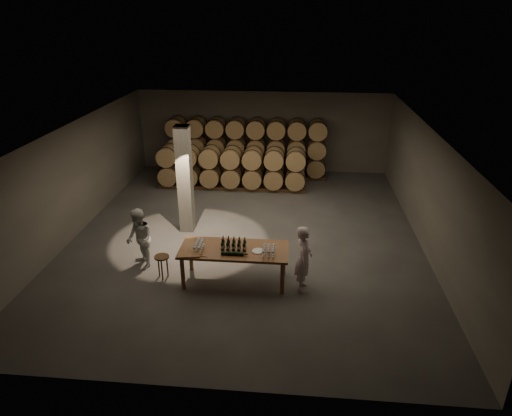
# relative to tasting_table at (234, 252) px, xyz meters

# --- Properties ---
(room) EXTENTS (12.00, 12.00, 12.00)m
(room) POSITION_rel_tasting_table_xyz_m (-1.80, 2.70, 0.80)
(room) COLOR #4C4947
(room) RESTS_ON ground
(tasting_table) EXTENTS (2.60, 1.10, 0.90)m
(tasting_table) POSITION_rel_tasting_table_xyz_m (0.00, 0.00, 0.00)
(tasting_table) COLOR brown
(tasting_table) RESTS_ON ground
(barrel_stack_back) EXTENTS (6.26, 0.95, 2.31)m
(barrel_stack_back) POSITION_rel_tasting_table_xyz_m (-0.57, 7.70, 0.40)
(barrel_stack_back) COLOR #50321B
(barrel_stack_back) RESTS_ON ground
(barrel_stack_front) EXTENTS (5.48, 0.95, 1.57)m
(barrel_stack_front) POSITION_rel_tasting_table_xyz_m (-0.96, 6.30, 0.03)
(barrel_stack_front) COLOR #50321B
(barrel_stack_front) RESTS_ON ground
(bottle_cluster) EXTENTS (0.60, 0.23, 0.30)m
(bottle_cluster) POSITION_rel_tasting_table_xyz_m (-0.01, -0.03, 0.21)
(bottle_cluster) COLOR black
(bottle_cluster) RESTS_ON tasting_table
(lying_bottles) EXTENTS (0.63, 0.08, 0.08)m
(lying_bottles) POSITION_rel_tasting_table_xyz_m (0.01, -0.31, 0.15)
(lying_bottles) COLOR black
(lying_bottles) RESTS_ON tasting_table
(glass_cluster_left) EXTENTS (0.20, 0.53, 0.17)m
(glass_cluster_left) POSITION_rel_tasting_table_xyz_m (-0.84, -0.06, 0.23)
(glass_cluster_left) COLOR silver
(glass_cluster_left) RESTS_ON tasting_table
(glass_cluster_right) EXTENTS (0.30, 0.41, 0.16)m
(glass_cluster_right) POSITION_rel_tasting_table_xyz_m (0.84, -0.14, 0.22)
(glass_cluster_right) COLOR silver
(glass_cluster_right) RESTS_ON tasting_table
(plate) EXTENTS (0.29, 0.29, 0.02)m
(plate) POSITION_rel_tasting_table_xyz_m (0.58, -0.08, 0.11)
(plate) COLOR white
(plate) RESTS_ON tasting_table
(notebook_near) EXTENTS (0.31, 0.27, 0.03)m
(notebook_near) POSITION_rel_tasting_table_xyz_m (-0.89, -0.42, 0.12)
(notebook_near) COLOR brown
(notebook_near) RESTS_ON tasting_table
(notebook_corner) EXTENTS (0.29, 0.34, 0.03)m
(notebook_corner) POSITION_rel_tasting_table_xyz_m (-1.15, -0.41, 0.12)
(notebook_corner) COLOR brown
(notebook_corner) RESTS_ON tasting_table
(pen) EXTENTS (0.16, 0.04, 0.01)m
(pen) POSITION_rel_tasting_table_xyz_m (-0.64, -0.45, 0.11)
(pen) COLOR black
(pen) RESTS_ON tasting_table
(stool) EXTENTS (0.36, 0.36, 0.61)m
(stool) POSITION_rel_tasting_table_xyz_m (-1.79, -0.02, -0.30)
(stool) COLOR #50321B
(stool) RESTS_ON ground
(person_man) EXTENTS (0.40, 0.61, 1.64)m
(person_man) POSITION_rel_tasting_table_xyz_m (1.66, -0.18, 0.03)
(person_man) COLOR silver
(person_man) RESTS_ON ground
(person_woman) EXTENTS (0.95, 0.99, 1.60)m
(person_woman) POSITION_rel_tasting_table_xyz_m (-2.49, 0.46, 0.01)
(person_woman) COLOR silver
(person_woman) RESTS_ON ground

